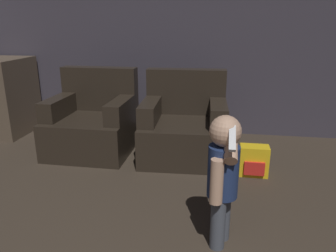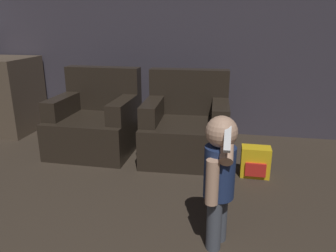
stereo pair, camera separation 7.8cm
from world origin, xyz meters
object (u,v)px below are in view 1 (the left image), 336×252
(person_toddler, at_px, (223,172))
(armchair_right, at_px, (184,128))
(toy_backpack, at_px, (254,161))
(armchair_left, at_px, (93,123))

(person_toddler, bearing_deg, armchair_right, -146.69)
(armchair_right, distance_m, toy_backpack, 0.78)
(person_toddler, xyz_separation_m, toy_backpack, (0.29, 1.02, -0.35))
(armchair_right, bearing_deg, person_toddler, -77.16)
(armchair_left, xyz_separation_m, armchair_right, (0.97, -0.00, 0.00))
(armchair_left, bearing_deg, armchair_right, 0.46)
(armchair_left, bearing_deg, person_toddler, -45.12)
(person_toddler, height_order, toy_backpack, person_toddler)
(armchair_left, distance_m, toy_backpack, 1.69)
(toy_backpack, bearing_deg, armchair_left, 167.59)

